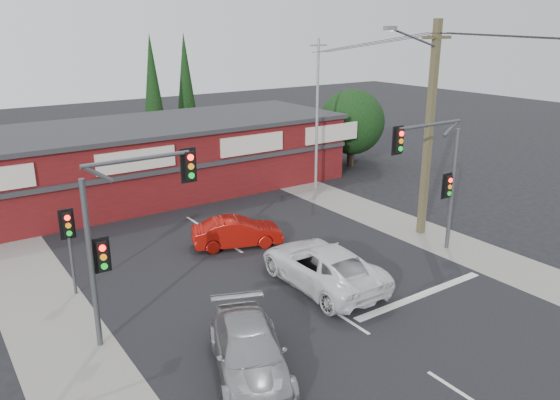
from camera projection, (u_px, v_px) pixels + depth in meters
ground at (324, 305)px, 19.85m from camera, size 120.00×120.00×0.00m
road_strip at (252, 259)px, 23.77m from camera, size 14.00×70.00×0.01m
verge_left at (46, 314)px, 19.20m from camera, size 3.00×70.00×0.02m
verge_right at (391, 221)px, 28.35m from camera, size 3.00×70.00×0.02m
stop_line at (421, 295)px, 20.55m from camera, size 6.50×0.35×0.01m
white_suv at (322, 265)px, 21.20m from camera, size 2.90×5.93×1.62m
silver_suv at (249, 352)px, 15.75m from camera, size 3.70×5.35×1.44m
red_sedan at (237, 232)px, 24.97m from camera, size 4.32×2.68×1.34m
lane_dashes at (353, 324)px, 18.58m from camera, size 0.12×34.38×0.01m
shop_building at (130, 161)px, 32.00m from camera, size 27.30×8.40×4.22m
tree_cluster at (349, 125)px, 38.99m from camera, size 5.90×5.10×5.50m
conifer_near at (153, 87)px, 38.90m from camera, size 1.80×1.80×9.25m
conifer_far at (186, 82)px, 42.35m from camera, size 1.80×1.80×9.25m
traffic_mast_left at (123, 223)px, 16.76m from camera, size 3.77×0.27×5.97m
traffic_mast_right at (437, 168)px, 23.12m from camera, size 3.96×0.27×5.97m
pedestal_signal at (69, 235)px, 19.95m from camera, size 0.55×0.27×3.38m
utility_pole at (428, 124)px, 25.04m from camera, size 4.38×0.59×10.00m
steel_pole at (317, 113)px, 32.67m from camera, size 1.20×0.16×9.00m
power_lines at (556, 45)px, 19.70m from camera, size 2.01×29.00×1.22m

